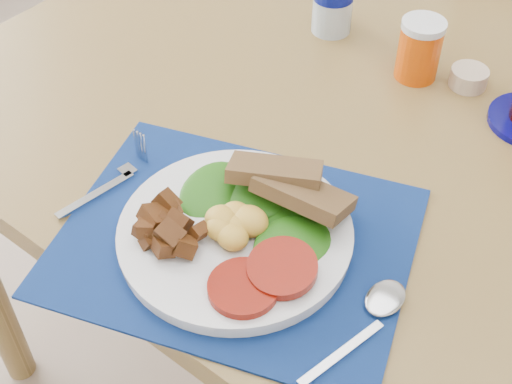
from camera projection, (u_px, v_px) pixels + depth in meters
table at (407, 183)px, 1.05m from camera, size 1.40×0.90×0.75m
placemat at (236, 241)px, 0.86m from camera, size 0.50×0.44×0.00m
breakfast_plate at (229, 229)px, 0.84m from camera, size 0.28×0.28×0.07m
fork at (116, 179)px, 0.93m from camera, size 0.03×0.16×0.00m
spoon at (372, 316)px, 0.78m from camera, size 0.04×0.17×0.01m
juice_glass at (419, 51)px, 1.07m from camera, size 0.06×0.06×0.09m
ramekin at (469, 78)px, 1.07m from camera, size 0.06×0.06×0.03m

